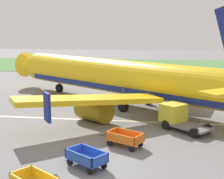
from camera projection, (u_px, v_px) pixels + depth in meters
name	position (u px, v px, depth m)	size (l,w,h in m)	color
ground_plane	(97.00, 167.00, 20.36)	(220.00, 220.00, 0.00)	slate
grass_strip	(142.00, 65.00, 75.42)	(220.00, 28.00, 0.06)	#518442
apron_stripe	(117.00, 121.00, 30.50)	(120.00, 0.36, 0.01)	silver
airplane	(126.00, 78.00, 35.90)	(33.01, 28.27, 11.34)	yellow
baggage_cart_second_in_row	(86.00, 158.00, 20.29)	(3.30, 2.70, 1.07)	#234CB2
baggage_cart_third_in_row	(125.00, 138.00, 23.82)	(3.47, 2.42, 1.07)	orange
service_truck_beside_carts	(178.00, 116.00, 27.92)	(4.51, 4.36, 2.10)	slate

